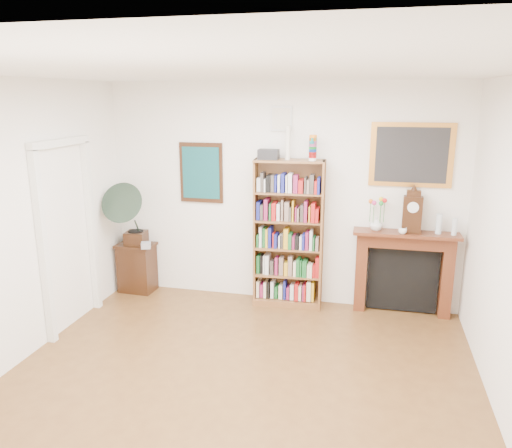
{
  "coord_description": "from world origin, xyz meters",
  "views": [
    {
      "loc": [
        1.13,
        -3.62,
        2.63
      ],
      "look_at": [
        -0.11,
        1.6,
        1.24
      ],
      "focal_mm": 35.0,
      "sensor_mm": 36.0,
      "label": 1
    }
  ],
  "objects_px": {
    "fireplace": "(404,266)",
    "gramophone": "(129,210)",
    "flower_vase": "(376,224)",
    "teacup": "(403,231)",
    "cd_stack": "(146,245)",
    "side_cabinet": "(137,267)",
    "mantel_clock": "(412,212)",
    "bookshelf": "(288,226)",
    "bottle_right": "(454,227)",
    "bottle_left": "(439,224)"
  },
  "relations": [
    {
      "from": "bottle_left",
      "to": "bottle_right",
      "type": "bearing_deg",
      "value": -6.92
    },
    {
      "from": "cd_stack",
      "to": "bottle_left",
      "type": "distance_m",
      "value": 3.68
    },
    {
      "from": "gramophone",
      "to": "side_cabinet",
      "type": "bearing_deg",
      "value": 80.34
    },
    {
      "from": "side_cabinet",
      "to": "flower_vase",
      "type": "distance_m",
      "value": 3.25
    },
    {
      "from": "gramophone",
      "to": "bottle_left",
      "type": "distance_m",
      "value": 3.88
    },
    {
      "from": "cd_stack",
      "to": "bottle_left",
      "type": "relative_size",
      "value": 0.5
    },
    {
      "from": "flower_vase",
      "to": "bottle_right",
      "type": "height_order",
      "value": "bottle_right"
    },
    {
      "from": "side_cabinet",
      "to": "teacup",
      "type": "distance_m",
      "value": 3.54
    },
    {
      "from": "mantel_clock",
      "to": "teacup",
      "type": "xyz_separation_m",
      "value": [
        -0.1,
        -0.08,
        -0.21
      ]
    },
    {
      "from": "fireplace",
      "to": "mantel_clock",
      "type": "relative_size",
      "value": 2.45
    },
    {
      "from": "fireplace",
      "to": "teacup",
      "type": "bearing_deg",
      "value": -110.88
    },
    {
      "from": "mantel_clock",
      "to": "bottle_right",
      "type": "height_order",
      "value": "mantel_clock"
    },
    {
      "from": "side_cabinet",
      "to": "fireplace",
      "type": "bearing_deg",
      "value": 4.08
    },
    {
      "from": "gramophone",
      "to": "bottle_right",
      "type": "relative_size",
      "value": 4.39
    },
    {
      "from": "flower_vase",
      "to": "teacup",
      "type": "distance_m",
      "value": 0.32
    },
    {
      "from": "side_cabinet",
      "to": "gramophone",
      "type": "xyz_separation_m",
      "value": [
        -0.01,
        -0.11,
        0.83
      ]
    },
    {
      "from": "bottle_left",
      "to": "bottle_right",
      "type": "distance_m",
      "value": 0.17
    },
    {
      "from": "cd_stack",
      "to": "bottle_right",
      "type": "height_order",
      "value": "bottle_right"
    },
    {
      "from": "side_cabinet",
      "to": "mantel_clock",
      "type": "xyz_separation_m",
      "value": [
        3.56,
        0.05,
        0.96
      ]
    },
    {
      "from": "gramophone",
      "to": "flower_vase",
      "type": "bearing_deg",
      "value": -3.05
    },
    {
      "from": "side_cabinet",
      "to": "bottle_left",
      "type": "height_order",
      "value": "bottle_left"
    },
    {
      "from": "fireplace",
      "to": "gramophone",
      "type": "bearing_deg",
      "value": -177.04
    },
    {
      "from": "flower_vase",
      "to": "side_cabinet",
      "type": "bearing_deg",
      "value": -178.88
    },
    {
      "from": "cd_stack",
      "to": "teacup",
      "type": "xyz_separation_m",
      "value": [
        3.24,
        0.11,
        0.37
      ]
    },
    {
      "from": "cd_stack",
      "to": "teacup",
      "type": "relative_size",
      "value": 1.24
    },
    {
      "from": "bookshelf",
      "to": "teacup",
      "type": "distance_m",
      "value": 1.37
    },
    {
      "from": "flower_vase",
      "to": "bottle_right",
      "type": "xyz_separation_m",
      "value": [
        0.88,
        -0.01,
        0.02
      ]
    },
    {
      "from": "fireplace",
      "to": "bottle_right",
      "type": "distance_m",
      "value": 0.76
    },
    {
      "from": "side_cabinet",
      "to": "bottle_right",
      "type": "xyz_separation_m",
      "value": [
        4.04,
        0.05,
        0.81
      ]
    },
    {
      "from": "side_cabinet",
      "to": "flower_vase",
      "type": "relative_size",
      "value": 4.15
    },
    {
      "from": "flower_vase",
      "to": "bottle_right",
      "type": "bearing_deg",
      "value": -0.54
    },
    {
      "from": "cd_stack",
      "to": "flower_vase",
      "type": "xyz_separation_m",
      "value": [
        2.93,
        0.2,
        0.42
      ]
    },
    {
      "from": "fireplace",
      "to": "gramophone",
      "type": "relative_size",
      "value": 1.42
    },
    {
      "from": "gramophone",
      "to": "teacup",
      "type": "bearing_deg",
      "value": -4.84
    },
    {
      "from": "flower_vase",
      "to": "teacup",
      "type": "relative_size",
      "value": 1.67
    },
    {
      "from": "bookshelf",
      "to": "mantel_clock",
      "type": "bearing_deg",
      "value": -3.33
    },
    {
      "from": "fireplace",
      "to": "bottle_right",
      "type": "relative_size",
      "value": 6.22
    },
    {
      "from": "gramophone",
      "to": "mantel_clock",
      "type": "bearing_deg",
      "value": -3.59
    },
    {
      "from": "cd_stack",
      "to": "bookshelf",
      "type": "bearing_deg",
      "value": 5.14
    },
    {
      "from": "bookshelf",
      "to": "cd_stack",
      "type": "height_order",
      "value": "bookshelf"
    },
    {
      "from": "fireplace",
      "to": "bottle_left",
      "type": "bearing_deg",
      "value": -5.69
    },
    {
      "from": "gramophone",
      "to": "bottle_right",
      "type": "distance_m",
      "value": 4.05
    },
    {
      "from": "cd_stack",
      "to": "bottle_left",
      "type": "xyz_separation_m",
      "value": [
        3.64,
        0.22,
        0.45
      ]
    },
    {
      "from": "bottle_left",
      "to": "side_cabinet",
      "type": "bearing_deg",
      "value": -178.9
    },
    {
      "from": "bookshelf",
      "to": "mantel_clock",
      "type": "relative_size",
      "value": 4.24
    },
    {
      "from": "fireplace",
      "to": "gramophone",
      "type": "xyz_separation_m",
      "value": [
        -3.51,
        -0.22,
        0.56
      ]
    },
    {
      "from": "mantel_clock",
      "to": "flower_vase",
      "type": "xyz_separation_m",
      "value": [
        -0.4,
        0.01,
        -0.16
      ]
    },
    {
      "from": "bottle_right",
      "to": "bookshelf",
      "type": "bearing_deg",
      "value": -179.16
    },
    {
      "from": "bottle_right",
      "to": "mantel_clock",
      "type": "bearing_deg",
      "value": -179.63
    },
    {
      "from": "mantel_clock",
      "to": "flower_vase",
      "type": "distance_m",
      "value": 0.43
    }
  ]
}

